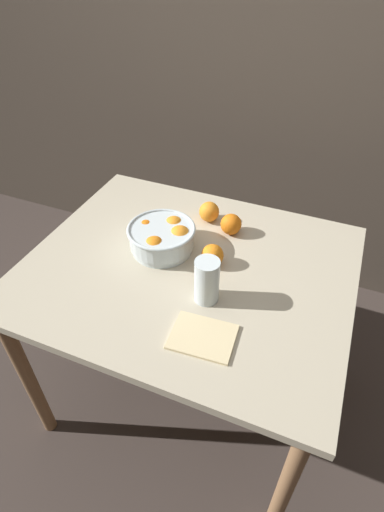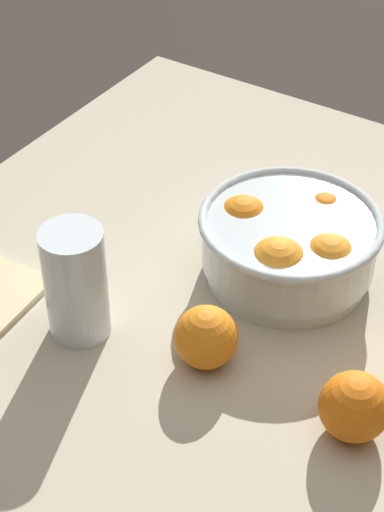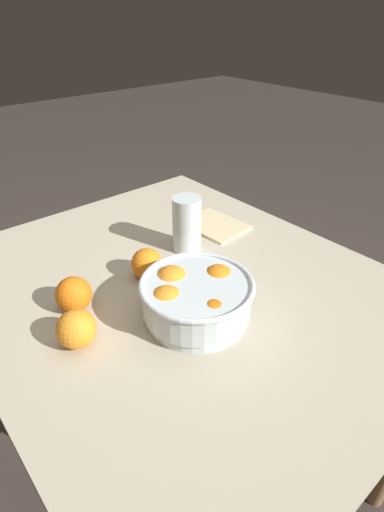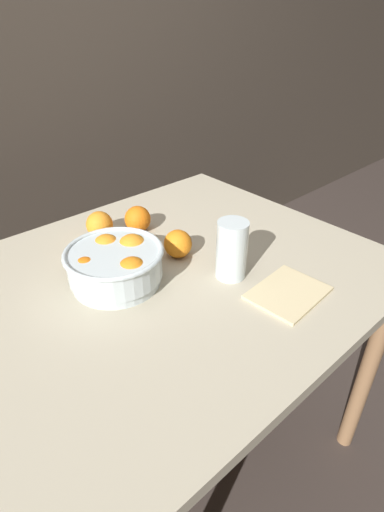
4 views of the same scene
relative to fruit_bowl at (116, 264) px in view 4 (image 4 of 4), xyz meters
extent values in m
plane|color=#3D332D|center=(0.11, -0.05, -0.81)|extent=(12.00, 12.00, 0.00)
cube|color=#B7AD93|center=(0.11, -0.05, -0.07)|extent=(1.07, 0.89, 0.03)
cylinder|color=#936B47|center=(0.59, -0.44, -0.45)|extent=(0.05, 0.05, 0.73)
cylinder|color=#936B47|center=(0.59, 0.34, -0.45)|extent=(0.05, 0.05, 0.73)
cylinder|color=silver|center=(0.00, 0.00, -0.04)|extent=(0.21, 0.21, 0.02)
cylinder|color=silver|center=(0.00, 0.00, 0.00)|extent=(0.22, 0.22, 0.07)
torus|color=silver|center=(0.00, 0.00, 0.03)|extent=(0.23, 0.23, 0.01)
sphere|color=orange|center=(0.06, 0.01, 0.01)|extent=(0.08, 0.08, 0.08)
sphere|color=orange|center=(0.01, 0.06, 0.01)|extent=(0.08, 0.08, 0.08)
sphere|color=orange|center=(-0.07, 0.01, 0.00)|extent=(0.07, 0.07, 0.07)
sphere|color=orange|center=(0.00, -0.07, 0.01)|extent=(0.08, 0.08, 0.08)
cylinder|color=#F4A314|center=(0.22, -0.16, 0.01)|extent=(0.07, 0.07, 0.12)
cylinder|color=silver|center=(0.22, -0.16, 0.02)|extent=(0.08, 0.08, 0.15)
sphere|color=orange|center=(0.19, 0.18, -0.01)|extent=(0.08, 0.08, 0.08)
sphere|color=orange|center=(0.09, 0.22, -0.01)|extent=(0.08, 0.08, 0.08)
sphere|color=orange|center=(0.19, -0.01, -0.01)|extent=(0.08, 0.08, 0.08)
cube|color=beige|center=(0.27, -0.31, -0.05)|extent=(0.19, 0.15, 0.01)
camera|label=1|loc=(0.50, -0.96, 0.84)|focal=28.00mm
camera|label=2|loc=(0.78, 0.35, 0.69)|focal=60.00mm
camera|label=3|loc=(-0.48, 0.42, 0.51)|focal=28.00mm
camera|label=4|loc=(-0.39, -0.71, 0.52)|focal=28.00mm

